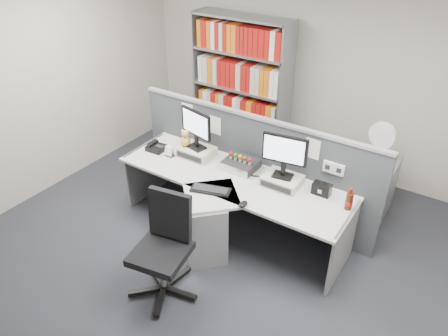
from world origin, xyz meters
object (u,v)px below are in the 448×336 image
Objects in this scene: monitor_left at (196,126)px; mouse at (243,204)px; desk_phone at (156,147)px; office_chair at (164,244)px; filing_cabinet at (371,188)px; keyboard at (211,190)px; desk_fan at (382,138)px; speaker at (322,189)px; cola_bottle at (349,201)px; shelving_unit at (241,90)px; monitor_right at (285,153)px; desk at (221,207)px; desktop_pc at (241,164)px; desk_calendar at (170,152)px.

monitor_left is 1.15m from mouse.
office_chair is (1.01, -1.07, -0.21)m from desk_phone.
mouse is 0.17× the size of filing_cabinet.
keyboard is at bearing 175.05° from mouse.
filing_cabinet is 0.69× the size of office_chair.
desk_fan is at bearing 61.66° from mouse.
desk_phone is 2.00m from speaker.
cola_bottle is 0.12× the size of shelving_unit.
filing_cabinet is (-0.02, 1.04, -0.46)m from cola_bottle.
office_chair is at bearing -127.10° from speaker.
monitor_right is 1.23m from desk_fan.
cola_bottle is at bearing -88.74° from filing_cabinet.
office_chair reaches higher than mouse.
mouse is (0.95, -0.54, -0.35)m from monitor_left.
monitor_left reaches higher than desk_fan.
keyboard reaches higher than filing_cabinet.
desk is 5.61× the size of monitor_left.
shelving_unit is at bearing 122.17° from mouse.
desk is 0.31m from keyboard.
speaker is 0.78× the size of cola_bottle.
speaker is at bearing 1.44° from desktop_pc.
cola_bottle is 0.46× the size of desk_fan.
desk is 1.32m from cola_bottle.
desktop_pc is at bearing 123.45° from mouse.
keyboard is 0.75m from office_chair.
monitor_left is 1.50m from shelving_unit.
keyboard is 1.99m from desk_fan.
cola_bottle is (0.31, -0.09, 0.03)m from speaker.
monitor_right is at bearing -124.31° from desk_fan.
keyboard is at bearing -92.75° from desktop_pc.
monitor_left reaches higher than desk_phone.
desk_calendar is at bearing 158.20° from keyboard.
desk_calendar is (0.23, -0.02, 0.02)m from desk_phone.
mouse is 0.12× the size of office_chair.
filing_cabinet is 2.58m from office_chair.
monitor_left is 2.51× the size of speaker.
desk is at bearing -32.91° from monitor_left.
desktop_pc is 1.66× the size of desk_phone.
desk_fan is at bearing 50.61° from keyboard.
office_chair is at bearing -94.33° from desk.
filing_cabinet is at bearing 73.31° from speaker.
filing_cabinet is at bearing 27.38° from desk_phone.
desk_fan is at bearing 91.26° from cola_bottle.
speaker reaches higher than keyboard.
filing_cabinet is 1.37× the size of desk_fan.
monitor_left is 2.06m from desk_fan.
desktop_pc is 0.86m from desk_calendar.
shelving_unit reaches higher than desk_calendar.
desktop_pc is at bearing 10.85° from desk_phone.
desk_calendar is 0.24× the size of desk_fan.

